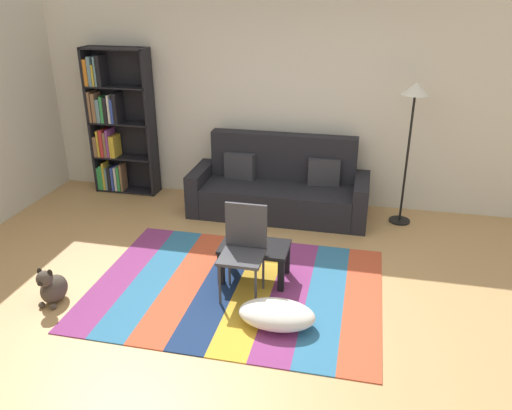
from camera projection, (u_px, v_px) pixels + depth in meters
name	position (u px, v px, depth m)	size (l,w,h in m)	color
ground_plane	(242.00, 297.00, 4.91)	(14.00, 14.00, 0.00)	tan
back_wall	(288.00, 102.00, 6.65)	(6.80, 0.10, 2.70)	silver
rug	(237.00, 288.00, 5.05)	(2.81, 2.10, 0.01)	#843370
couch	(279.00, 188.00, 6.59)	(2.26, 0.80, 1.00)	black
bookshelf	(114.00, 125.00, 7.07)	(0.90, 0.28, 2.01)	black
coffee_table	(255.00, 252.00, 5.10)	(0.68, 0.42, 0.37)	black
pouf	(277.00, 314.00, 4.45)	(0.68, 0.41, 0.22)	white
dog	(52.00, 287.00, 4.77)	(0.22, 0.35, 0.40)	#473D33
standing_lamp	(413.00, 108.00, 5.88)	(0.32, 0.32, 1.74)	black
tv_remote	(253.00, 244.00, 5.08)	(0.04, 0.15, 0.02)	black
folding_chair	(244.00, 243.00, 4.78)	(0.40, 0.40, 0.90)	#38383D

